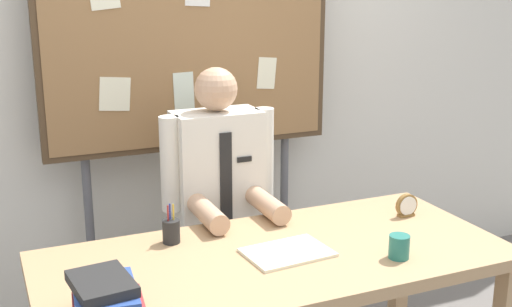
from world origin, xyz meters
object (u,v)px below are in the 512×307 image
at_px(person, 219,225).
at_px(desk_clock, 407,206).
at_px(book_stack, 106,301).
at_px(coffee_mug, 399,247).
at_px(pen_holder, 171,231).
at_px(bulletin_board, 190,40).
at_px(desk, 276,274).
at_px(open_notebook, 287,252).

distance_m(person, desk_clock, 0.88).
distance_m(book_stack, coffee_mug, 1.10).
relative_size(coffee_mug, pen_holder, 0.57).
height_order(person, desk_clock, person).
xyz_separation_m(bulletin_board, coffee_mug, (0.41, -1.23, -0.68)).
bearing_deg(bulletin_board, book_stack, -118.92).
distance_m(desk, coffee_mug, 0.48).
distance_m(open_notebook, desk_clock, 0.68).
relative_size(desk, open_notebook, 5.66).
relative_size(bulletin_board, open_notebook, 6.51).
xyz_separation_m(person, desk_clock, (0.70, -0.50, 0.16)).
distance_m(desk, pen_holder, 0.45).
xyz_separation_m(desk, person, (0.00, 0.64, -0.03)).
xyz_separation_m(person, open_notebook, (0.04, -0.66, 0.12)).
bearing_deg(bulletin_board, open_notebook, -87.87).
distance_m(bulletin_board, coffee_mug, 1.46).
bearing_deg(person, bulletin_board, 90.01).
relative_size(person, pen_holder, 8.72).
distance_m(desk, book_stack, 0.75).
height_order(desk, open_notebook, open_notebook).
relative_size(desk, book_stack, 6.41).
xyz_separation_m(bulletin_board, desk_clock, (0.70, -0.87, -0.68)).
distance_m(bulletin_board, desk_clock, 1.31).
height_order(coffee_mug, pen_holder, pen_holder).
relative_size(person, book_stack, 4.95).
relative_size(person, coffee_mug, 15.36).
height_order(bulletin_board, open_notebook, bulletin_board).
bearing_deg(book_stack, pen_holder, 55.30).
relative_size(bulletin_board, desk_clock, 20.18).
relative_size(desk_clock, coffee_mug, 1.13).
height_order(person, book_stack, person).
bearing_deg(person, desk_clock, -35.55).
bearing_deg(person, desk, -90.00).
bearing_deg(pen_holder, open_notebook, -37.12).
xyz_separation_m(person, pen_holder, (-0.34, -0.37, 0.16)).
bearing_deg(bulletin_board, coffee_mug, -71.59).
bearing_deg(book_stack, coffee_mug, 1.55).
relative_size(book_stack, desk_clock, 2.74).
relative_size(desk, coffee_mug, 19.90).
bearing_deg(desk, pen_holder, 141.94).
bearing_deg(coffee_mug, pen_holder, 146.99).
bearing_deg(pen_holder, coffee_mug, -33.01).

